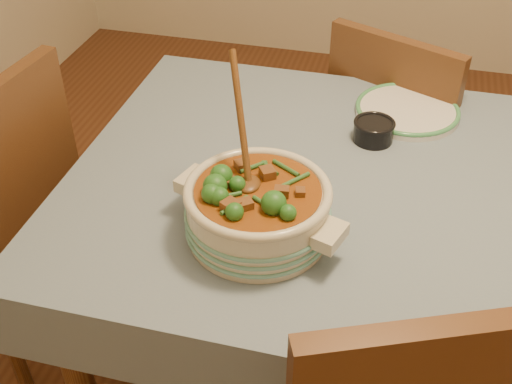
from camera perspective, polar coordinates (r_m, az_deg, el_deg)
dining_table at (r=1.61m, az=13.74°, el=-2.66°), size 1.68×1.08×0.76m
stew_casserole at (r=1.35m, az=0.15°, el=-1.26°), size 0.39×0.38×0.37m
white_plate at (r=1.85m, az=13.31°, el=7.10°), size 0.33×0.33×0.03m
condiment_bowl at (r=1.70m, az=10.43°, el=5.48°), size 0.13×0.13×0.06m
chair_far at (r=2.19m, az=12.54°, el=4.70°), size 0.56×0.56×0.91m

